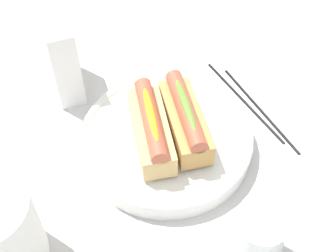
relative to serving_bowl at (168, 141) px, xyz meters
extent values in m
plane|color=beige|center=(0.00, -0.01, -0.02)|extent=(2.40, 2.40, 0.00)
cylinder|color=white|center=(0.00, 0.00, 0.00)|extent=(0.27, 0.27, 0.03)
torus|color=white|center=(0.00, 0.00, 0.01)|extent=(0.27, 0.27, 0.01)
cube|color=tan|center=(-0.01, -0.03, 0.04)|extent=(0.16, 0.09, 0.04)
cylinder|color=#BC563D|center=(-0.01, -0.03, 0.07)|extent=(0.15, 0.07, 0.03)
ellipsoid|color=olive|center=(-0.01, -0.03, 0.08)|extent=(0.11, 0.04, 0.01)
cube|color=#DBB270|center=(0.01, 0.03, 0.04)|extent=(0.16, 0.10, 0.04)
cylinder|color=#BC563D|center=(0.01, 0.03, 0.07)|extent=(0.15, 0.08, 0.03)
ellipsoid|color=gold|center=(0.01, 0.03, 0.08)|extent=(0.11, 0.05, 0.01)
cylinder|color=white|center=(-0.22, 0.00, 0.02)|extent=(0.07, 0.07, 0.09)
cylinder|color=silver|center=(-0.22, 0.00, 0.01)|extent=(0.06, 0.06, 0.06)
cube|color=white|center=(0.22, 0.08, 0.05)|extent=(0.12, 0.07, 0.15)
cylinder|color=black|center=(0.02, -0.17, -0.02)|extent=(0.22, 0.01, 0.01)
cylinder|color=black|center=(-0.01, -0.18, -0.02)|extent=(0.22, 0.02, 0.01)
camera|label=1|loc=(-0.40, 0.24, 0.60)|focal=51.29mm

